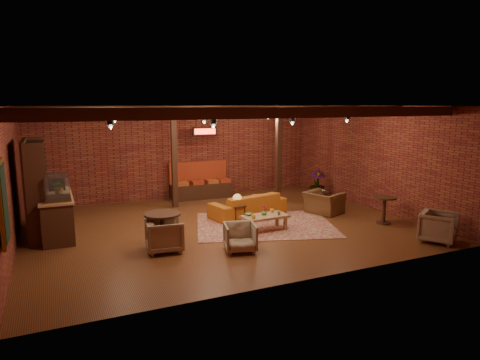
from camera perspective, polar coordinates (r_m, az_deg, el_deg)
name	(u,v)px	position (r m, az deg, el deg)	size (l,w,h in m)	color
floor	(223,226)	(11.65, -2.26, -6.09)	(10.00, 10.00, 0.00)	#432310
ceiling	(222,106)	(11.19, -2.37, 9.84)	(10.00, 8.00, 0.02)	black
wall_back	(180,152)	(15.07, -7.99, 3.73)	(10.00, 0.02, 3.20)	maroon
wall_front	(305,197)	(7.80, 8.69, -2.24)	(10.00, 0.02, 3.20)	maroon
wall_left	(9,181)	(10.56, -28.40, -0.12)	(0.02, 8.00, 3.20)	maroon
wall_right	(372,158)	(13.94, 17.15, 2.87)	(0.02, 8.00, 3.20)	maroon
ceiling_beams	(222,111)	(11.19, -2.37, 9.23)	(9.80, 6.40, 0.22)	#331D11
ceiling_pipe	(202,118)	(12.69, -5.07, 8.27)	(0.12, 0.12, 9.60)	black
post_left	(174,157)	(13.57, -8.77, 3.01)	(0.16, 0.16, 3.20)	#331D11
post_right	(278,154)	(14.30, 5.15, 3.45)	(0.16, 0.16, 3.20)	#331D11
service_counter	(56,203)	(11.65, -23.32, -2.87)	(0.80, 2.50, 1.60)	#331D11
plant_counter	(59,185)	(11.77, -23.00, -0.64)	(0.35, 0.39, 0.30)	#337F33
shelving_hutch	(37,188)	(11.68, -25.43, -0.99)	(0.52, 2.00, 2.40)	#331D11
chalkboard_menu	(3,203)	(8.29, -29.00, -2.67)	(0.08, 0.96, 1.46)	black
banquette	(201,184)	(14.98, -5.21, -0.50)	(2.10, 0.70, 1.00)	#A2341B
service_sign	(205,131)	(14.33, -4.74, 6.48)	(0.86, 0.06, 0.30)	#F93218
ceiling_spotlights	(222,119)	(11.19, -2.36, 8.10)	(6.40, 4.40, 0.28)	black
rug	(265,225)	(11.72, 3.33, -5.97)	(3.65, 2.79, 0.01)	maroon
sofa	(248,205)	(12.55, 1.06, -3.33)	(2.28, 0.89, 0.66)	#AE5A18
coffee_table	(264,217)	(11.13, 3.28, -4.94)	(1.22, 0.66, 0.66)	#946345
side_table_lamp	(237,200)	(11.90, -0.37, -2.75)	(0.44, 0.44, 0.79)	#331D11
round_table_left	(163,225)	(9.79, -10.28, -5.92)	(0.82, 0.82, 0.85)	#331D11
armchair_a	(165,234)	(9.74, -10.03, -7.05)	(0.78, 0.73, 0.80)	#BEAF93
armchair_b	(240,236)	(9.61, 0.02, -7.47)	(0.68, 0.64, 0.70)	#BEAF93
armchair_right	(324,199)	(13.05, 11.10, -2.51)	(1.01, 0.66, 0.88)	brown
side_table_book	(319,192)	(13.89, 10.50, -1.56)	(0.56, 0.56, 0.54)	#331D11
round_table_right	(384,206)	(12.38, 18.68, -3.26)	(0.64, 0.64, 0.75)	#331D11
armchair_far	(439,226)	(11.26, 24.95, -5.53)	(0.78, 0.73, 0.80)	#BEAF93
plant_tall	(318,157)	(15.19, 10.36, 3.01)	(1.58, 1.58, 2.83)	#4C7F4C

